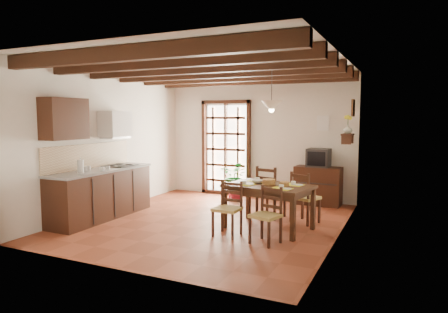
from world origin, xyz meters
The scene contains 25 objects.
ground_plane centered at (0.00, 0.00, 0.00)m, with size 5.00×5.00×0.00m, color brown.
room_shell centered at (0.00, 0.00, 1.82)m, with size 4.52×5.02×2.81m.
ceiling_beams centered at (0.00, 0.00, 2.69)m, with size 4.50×4.34×0.20m.
french_door centered at (-0.80, 2.45, 1.18)m, with size 1.26×0.11×2.32m.
kitchen_counter centered at (-1.96, -0.60, 0.47)m, with size 0.64×2.25×1.38m.
upper_cabinet centered at (-2.08, -1.30, 1.85)m, with size 0.35×0.80×0.70m, color black.
range_hood centered at (-2.05, -0.05, 1.73)m, with size 0.38×0.60×0.54m.
counter_items centered at (-1.95, -0.51, 0.96)m, with size 0.50×1.43×0.25m.
dining_table centered at (1.10, 0.01, 0.66)m, with size 1.52×1.12×0.75m.
chair_near_left centered at (0.64, -0.62, 0.27)m, with size 0.41×0.39×0.86m.
chair_near_right centered at (1.32, -0.75, 0.27)m, with size 0.47×0.46×0.85m.
chair_far_left centered at (0.89, 0.77, 0.30)m, with size 0.53×0.52×0.97m.
chair_far_right centered at (1.57, 0.65, 0.29)m, with size 0.55×0.54×0.92m.
table_setting centered at (1.10, 0.01, 0.78)m, with size 1.01×0.67×0.09m.
table_bowl centered at (0.87, 0.11, 0.78)m, with size 0.22×0.22×0.05m, color white.
sideboard centered at (1.47, 2.23, 0.41)m, with size 0.97×0.44×0.82m, color black.
crt_tv centered at (1.47, 2.22, 1.01)m, with size 0.47×0.44×0.40m.
fuse_box centered at (1.50, 2.48, 1.75)m, with size 0.25×0.03×0.32m, color white.
plant_pot centered at (-0.38, 2.05, 0.11)m, with size 0.34×0.34×0.21m, color maroon.
potted_plant centered at (-0.38, 2.05, 0.57)m, with size 1.62×1.39×1.80m, color #144C19.
wall_shelf centered at (2.14, 1.60, 1.51)m, with size 0.20×0.42×0.20m.
shelf_vase centered at (2.14, 1.60, 1.65)m, with size 0.15×0.15×0.15m, color #B2BFB2.
shelf_flowers centered at (2.14, 1.60, 1.86)m, with size 0.14×0.14×0.36m.
framed_picture centered at (2.22, 1.60, 2.05)m, with size 0.03×0.32×0.32m.
pendant_lamp centered at (1.10, 0.11, 2.08)m, with size 0.36×0.36×0.84m.
Camera 1 is at (3.20, -6.28, 1.88)m, focal length 32.00 mm.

